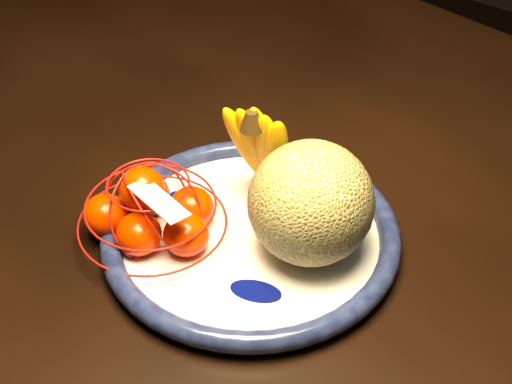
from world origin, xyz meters
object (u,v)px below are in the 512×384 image
Objects in this scene: dining_table at (310,218)px; fruit_bowl at (251,235)px; mandarin_bag at (152,212)px; cantaloupe at (311,203)px; banana_bunch at (262,145)px.

fruit_bowl reaches higher than dining_table.
dining_table is at bearing 71.71° from mandarin_bag.
cantaloupe is 0.91× the size of banana_bunch.
cantaloupe reaches higher than fruit_bowl.
dining_table is at bearing 121.35° from cantaloupe.
dining_table is 0.26m from mandarin_bag.
banana_bunch is (-0.01, -0.09, 0.17)m from dining_table.
cantaloupe is at bearing 17.66° from fruit_bowl.
dining_table is 12.79× the size of cantaloupe.
fruit_bowl is 0.11m from mandarin_bag.
fruit_bowl is at bearing -162.34° from cantaloupe.
mandarin_bag is (-0.09, -0.06, 0.03)m from fruit_bowl.
dining_table is at bearing 97.13° from fruit_bowl.
banana_bunch reaches higher than dining_table.
dining_table is 0.20m from banana_bunch.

